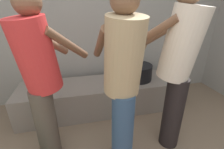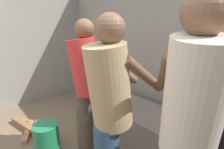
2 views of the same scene
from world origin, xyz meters
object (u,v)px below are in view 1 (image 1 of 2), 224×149
at_px(cooking_pot_main, 137,72).
at_px(cook_in_red_shirt, 40,75).
at_px(cook_in_tan_shirt, 123,77).
at_px(cook_in_cream_shirt, 178,62).

height_order(cooking_pot_main, cook_in_red_shirt, cook_in_red_shirt).
relative_size(cook_in_red_shirt, cook_in_tan_shirt, 0.99).
distance_m(cook_in_cream_shirt, cook_in_red_shirt, 1.23).
bearing_deg(cook_in_red_shirt, cooking_pot_main, 31.00).
distance_m(cooking_pot_main, cook_in_red_shirt, 1.40).
xyz_separation_m(cooking_pot_main, cook_in_tan_shirt, (-0.49, -0.92, 0.36)).
xyz_separation_m(cook_in_cream_shirt, cook_in_tan_shirt, (-0.56, -0.09, -0.05)).
height_order(cook_in_cream_shirt, cook_in_tan_shirt, cook_in_cream_shirt).
bearing_deg(cook_in_cream_shirt, cook_in_red_shirt, 173.94).
distance_m(cook_in_red_shirt, cook_in_tan_shirt, 0.70).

